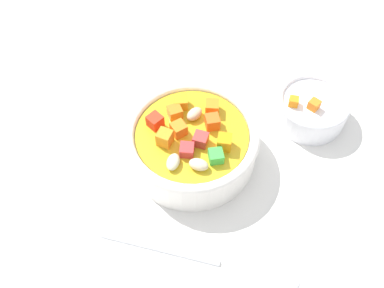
{
  "coord_description": "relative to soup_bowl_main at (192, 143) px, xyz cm",
  "views": [
    {
      "loc": [
        18.16,
        24.0,
        46.32
      ],
      "look_at": [
        0.0,
        0.0,
        2.63
      ],
      "focal_mm": 40.01,
      "sensor_mm": 36.0,
      "label": 1
    }
  ],
  "objects": [
    {
      "name": "ground_plane",
      "position": [
        -0.01,
        -0.0,
        -3.95
      ],
      "size": [
        140.0,
        140.0,
        2.0
      ],
      "primitive_type": "cube",
      "color": "silver"
    },
    {
      "name": "soup_bowl_main",
      "position": [
        0.0,
        0.0,
        0.0
      ],
      "size": [
        16.37,
        16.37,
        6.69
      ],
      "color": "white",
      "rests_on": "ground_plane"
    },
    {
      "name": "spoon",
      "position": [
        6.74,
        12.55,
        -2.58
      ],
      "size": [
        15.27,
        18.59,
        0.78
      ],
      "rotation": [
        0.0,
        0.0,
        2.25
      ],
      "color": "silver",
      "rests_on": "ground_plane"
    },
    {
      "name": "side_bowl_small",
      "position": [
        -16.41,
        4.68,
        -0.86
      ],
      "size": [
        9.56,
        9.56,
        4.73
      ],
      "color": "white",
      "rests_on": "ground_plane"
    }
  ]
}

